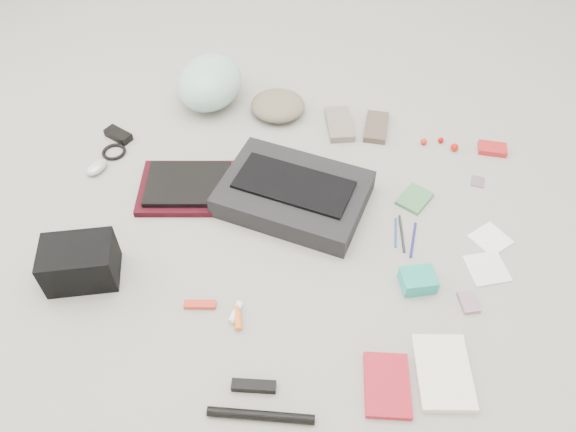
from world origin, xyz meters
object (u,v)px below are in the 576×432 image
(accordion_wallet, at_px, (418,280))
(laptop, at_px, (188,184))
(book_red, at_px, (387,385))
(camera_bag, at_px, (80,263))
(bike_helmet, at_px, (210,82))
(messenger_bag, at_px, (294,194))

(accordion_wallet, bearing_deg, laptop, 143.59)
(book_red, bearing_deg, camera_bag, 161.20)
(bike_helmet, xyz_separation_m, accordion_wallet, (0.96, -0.69, -0.07))
(book_red, distance_m, accordion_wallet, 0.36)
(camera_bag, xyz_separation_m, book_red, (0.98, -0.10, -0.06))
(messenger_bag, bearing_deg, bike_helmet, 142.74)
(bike_helmet, bearing_deg, messenger_bag, -42.29)
(messenger_bag, height_order, laptop, messenger_bag)
(bike_helmet, xyz_separation_m, camera_bag, (-0.06, -0.95, -0.03))
(laptop, distance_m, accordion_wallet, 0.87)
(book_red, bearing_deg, laptop, 133.45)
(laptop, distance_m, book_red, 0.98)
(messenger_bag, xyz_separation_m, laptop, (-0.38, -0.05, -0.01))
(messenger_bag, height_order, bike_helmet, bike_helmet)
(book_red, relative_size, accordion_wallet, 1.77)
(messenger_bag, distance_m, laptop, 0.38)
(laptop, xyz_separation_m, bike_helmet, (-0.11, 0.51, 0.06))
(book_red, bearing_deg, bike_helmet, 118.32)
(laptop, height_order, camera_bag, camera_bag)
(laptop, distance_m, camera_bag, 0.47)
(laptop, xyz_separation_m, camera_bag, (-0.17, -0.44, 0.04))
(camera_bag, height_order, accordion_wallet, camera_bag)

